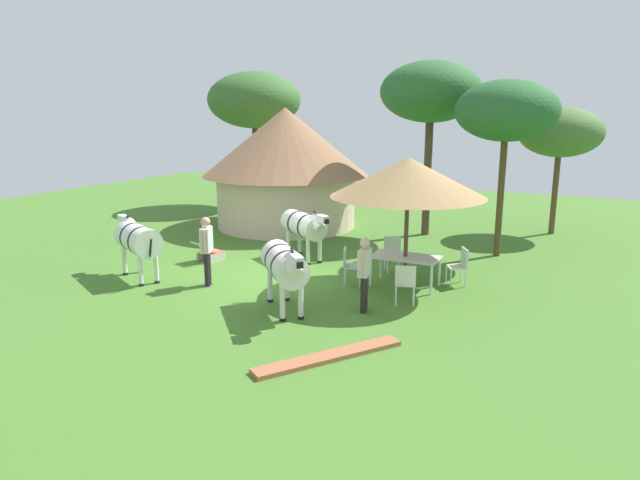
{
  "coord_description": "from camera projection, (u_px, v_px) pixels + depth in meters",
  "views": [
    {
      "loc": [
        7.4,
        -11.94,
        4.17
      ],
      "look_at": [
        1.11,
        0.23,
        1.0
      ],
      "focal_mm": 32.15,
      "sensor_mm": 36.0,
      "label": 1
    }
  ],
  "objects": [
    {
      "name": "thatched_hut",
      "position": [
        286.0,
        163.0,
        20.21
      ],
      "size": [
        5.86,
        5.86,
        4.18
      ],
      "rotation": [
        0.0,
        0.0,
        3.24
      ],
      "color": "beige",
      "rests_on": "ground_plane"
    },
    {
      "name": "acacia_tree_behind_hut",
      "position": [
        507.0,
        111.0,
        15.63
      ],
      "size": [
        2.8,
        2.8,
        4.93
      ],
      "color": "#4B3C1E",
      "rests_on": "ground_plane"
    },
    {
      "name": "guest_beside_umbrella",
      "position": [
        365.0,
        268.0,
        11.77
      ],
      "size": [
        0.25,
        0.57,
        1.59
      ],
      "rotation": [
        0.0,
        0.0,
        4.85
      ],
      "color": "black",
      "rests_on": "ground_plane"
    },
    {
      "name": "acacia_tree_far_lawn",
      "position": [
        560.0,
        133.0,
        18.69
      ],
      "size": [
        2.7,
        2.7,
        4.2
      ],
      "color": "brown",
      "rests_on": "ground_plane"
    },
    {
      "name": "zebra_nearest_camera",
      "position": [
        285.0,
        265.0,
        11.83
      ],
      "size": [
        1.75,
        1.8,
        1.53
      ],
      "rotation": [
        0.0,
        0.0,
        3.91
      ],
      "color": "silver",
      "rests_on": "ground_plane"
    },
    {
      "name": "acacia_tree_right_background",
      "position": [
        431.0,
        93.0,
        18.29
      ],
      "size": [
        3.25,
        3.25,
        5.64
      ],
      "color": "#4F382A",
      "rests_on": "ground_plane"
    },
    {
      "name": "striped_lounge_chair",
      "position": [
        209.0,
        252.0,
        15.95
      ],
      "size": [
        0.74,
        0.94,
        0.58
      ],
      "rotation": [
        0.0,
        0.0,
        6.0
      ],
      "color": "#D25645",
      "rests_on": "ground_plane"
    },
    {
      "name": "standing_watcher",
      "position": [
        207.0,
        245.0,
        13.54
      ],
      "size": [
        0.37,
        0.56,
        1.67
      ],
      "rotation": [
        0.0,
        0.0,
        -1.16
      ],
      "color": "#251C29",
      "rests_on": "ground_plane"
    },
    {
      "name": "ground_plane",
      "position": [
        277.0,
        275.0,
        14.58
      ],
      "size": [
        36.0,
        36.0,
        0.0
      ],
      "primitive_type": "plane",
      "color": "#46762A"
    },
    {
      "name": "patio_chair_west_end",
      "position": [
        349.0,
        263.0,
        13.74
      ],
      "size": [
        0.55,
        0.56,
        0.9
      ],
      "rotation": [
        0.0,
        0.0,
        -1.2
      ],
      "color": "silver",
      "rests_on": "ground_plane"
    },
    {
      "name": "brick_patio_kerb",
      "position": [
        329.0,
        356.0,
        9.74
      ],
      "size": [
        1.82,
        2.55,
        0.08
      ],
      "primitive_type": "cube",
      "rotation": [
        0.0,
        0.0,
        1.0
      ],
      "color": "#A6603E",
      "rests_on": "ground_plane"
    },
    {
      "name": "patio_chair_near_hut",
      "position": [
        393.0,
        251.0,
        14.9
      ],
      "size": [
        0.6,
        0.59,
        0.9
      ],
      "rotation": [
        0.0,
        0.0,
        -2.57
      ],
      "color": "silver",
      "rests_on": "ground_plane"
    },
    {
      "name": "acacia_tree_left_background",
      "position": [
        254.0,
        100.0,
        24.12
      ],
      "size": [
        3.92,
        3.92,
        5.67
      ],
      "color": "#443624",
      "rests_on": "ground_plane"
    },
    {
      "name": "patio_chair_near_lawn",
      "position": [
        460.0,
        264.0,
        13.71
      ],
      "size": [
        0.59,
        0.6,
        0.9
      ],
      "rotation": [
        0.0,
        0.0,
        -4.16
      ],
      "color": "white",
      "rests_on": "ground_plane"
    },
    {
      "name": "patio_chair_east_end",
      "position": [
        405.0,
        281.0,
        12.32
      ],
      "size": [
        0.55,
        0.54,
        0.9
      ],
      "rotation": [
        0.0,
        0.0,
        0.34
      ],
      "color": "white",
      "rests_on": "ground_plane"
    },
    {
      "name": "zebra_by_umbrella",
      "position": [
        137.0,
        239.0,
        14.12
      ],
      "size": [
        2.03,
        1.31,
        1.54
      ],
      "rotation": [
        0.0,
        0.0,
        1.11
      ],
      "color": "silver",
      "rests_on": "ground_plane"
    },
    {
      "name": "shade_umbrella",
      "position": [
        408.0,
        177.0,
        13.14
      ],
      "size": [
        3.61,
        3.61,
        3.07
      ],
      "color": "brown",
      "rests_on": "ground_plane"
    },
    {
      "name": "patio_dining_table",
      "position": [
        405.0,
        259.0,
        13.58
      ],
      "size": [
        1.62,
        0.91,
        0.74
      ],
      "rotation": [
        0.0,
        0.0,
        0.03
      ],
      "color": "silver",
      "rests_on": "ground_plane"
    },
    {
      "name": "zebra_toward_hut",
      "position": [
        304.0,
        226.0,
        15.91
      ],
      "size": [
        1.94,
        1.43,
        1.51
      ],
      "rotation": [
        0.0,
        0.0,
        4.15
      ],
      "color": "silver",
      "rests_on": "ground_plane"
    }
  ]
}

